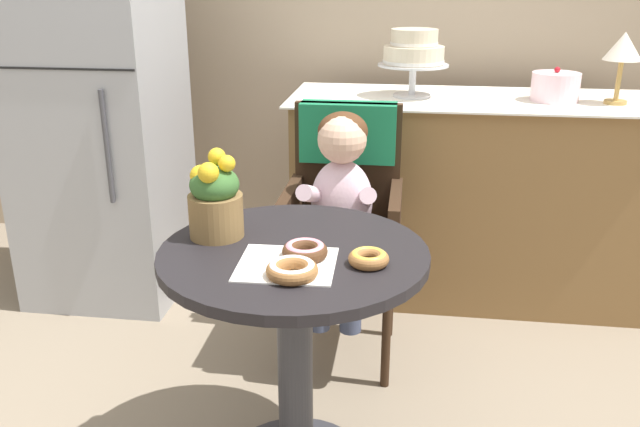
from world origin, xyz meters
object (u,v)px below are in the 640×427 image
at_px(cafe_table, 295,320).
at_px(refrigerator, 98,109).
at_px(tiered_cake_stand, 414,52).
at_px(donut_front, 369,258).
at_px(donut_mid, 305,250).
at_px(wicker_chair, 345,191).
at_px(seated_child, 341,195).
at_px(donut_side, 292,269).
at_px(flower_vase, 215,199).
at_px(table_lamp, 623,50).
at_px(round_layer_cake, 555,87).

xyz_separation_m(cafe_table, refrigerator, (-1.05, 1.10, 0.34)).
bearing_deg(tiered_cake_stand, donut_front, -93.62).
bearing_deg(tiered_cake_stand, donut_mid, -100.55).
height_order(wicker_chair, seated_child, seated_child).
bearing_deg(donut_side, cafe_table, 98.84).
bearing_deg(flower_vase, wicker_chair, 67.02).
bearing_deg(cafe_table, wicker_chair, 85.31).
distance_m(cafe_table, table_lamp, 1.78).
distance_m(cafe_table, tiered_cake_stand, 1.45).
relative_size(round_layer_cake, refrigerator, 0.11).
distance_m(donut_front, refrigerator, 1.72).
relative_size(seated_child, donut_mid, 6.14).
bearing_deg(donut_mid, table_lamp, 50.37).
height_order(wicker_chair, refrigerator, refrigerator).
height_order(round_layer_cake, refrigerator, refrigerator).
bearing_deg(table_lamp, cafe_table, -131.75).
height_order(cafe_table, table_lamp, table_lamp).
bearing_deg(tiered_cake_stand, seated_child, -107.91).
distance_m(cafe_table, flower_vase, 0.40).
relative_size(seated_child, donut_side, 5.71).
bearing_deg(donut_front, table_lamp, 55.33).
distance_m(seated_child, donut_side, 0.76).
bearing_deg(round_layer_cake, donut_front, -116.53).
bearing_deg(donut_side, donut_mid, 83.75).
xyz_separation_m(cafe_table, wicker_chair, (0.06, 0.75, 0.13)).
relative_size(donut_side, tiered_cake_stand, 0.42).
bearing_deg(seated_child, round_layer_cake, 40.17).
bearing_deg(refrigerator, donut_side, -49.64).
relative_size(donut_mid, flower_vase, 0.49).
bearing_deg(wicker_chair, donut_front, -81.40).
bearing_deg(donut_side, donut_front, 28.86).
bearing_deg(round_layer_cake, tiered_cake_stand, 178.17).
relative_size(flower_vase, tiered_cake_stand, 0.81).
bearing_deg(round_layer_cake, wicker_chair, -146.85).
bearing_deg(table_lamp, round_layer_cake, 171.67).
xyz_separation_m(wicker_chair, table_lamp, (1.05, 0.50, 0.48)).
bearing_deg(wicker_chair, round_layer_cake, 31.90).
bearing_deg(donut_mid, donut_side, -96.25).
distance_m(donut_mid, refrigerator, 1.59).
xyz_separation_m(donut_side, refrigerator, (-1.08, 1.27, 0.11)).
relative_size(donut_mid, refrigerator, 0.07).
bearing_deg(donut_mid, refrigerator, 133.42).
bearing_deg(seated_child, donut_mid, -92.03).
bearing_deg(flower_vase, donut_side, -42.46).
xyz_separation_m(donut_side, tiered_cake_stand, (0.26, 1.47, 0.34)).
xyz_separation_m(cafe_table, table_lamp, (1.11, 1.25, 0.61)).
bearing_deg(tiered_cake_stand, round_layer_cake, -1.83).
xyz_separation_m(donut_front, donut_mid, (-0.16, 0.02, 0.00)).
xyz_separation_m(donut_mid, flower_vase, (-0.27, 0.12, 0.09)).
xyz_separation_m(flower_vase, round_layer_cake, (1.11, 1.22, 0.13)).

